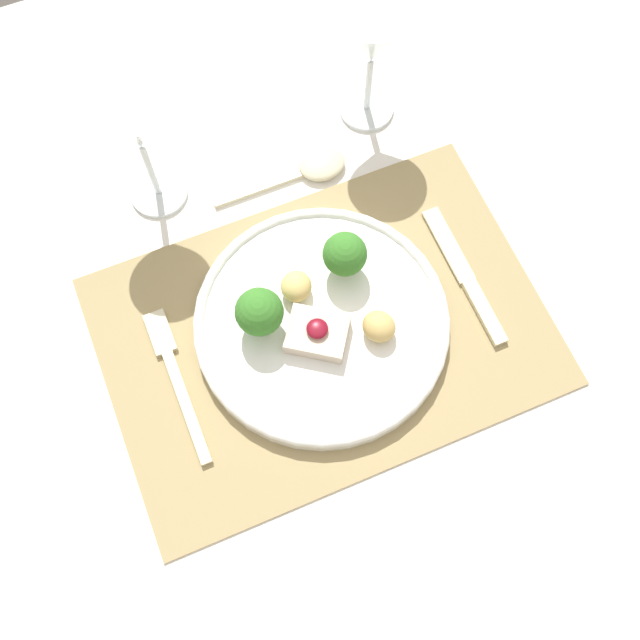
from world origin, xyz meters
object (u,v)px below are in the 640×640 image
(dinner_plate, at_px, (318,319))
(wine_glass_near, at_px, (373,38))
(fork, at_px, (175,374))
(wine_glass_far, at_px, (134,127))
(spoon, at_px, (312,167))
(knife, at_px, (469,284))

(dinner_plate, xyz_separation_m, wine_glass_near, (0.17, 0.25, 0.11))
(fork, xyz_separation_m, wine_glass_far, (0.05, 0.22, 0.13))
(fork, distance_m, spoon, 0.30)
(fork, height_order, wine_glass_far, wine_glass_far)
(wine_glass_far, bearing_deg, wine_glass_near, 3.33)
(fork, xyz_separation_m, spoon, (0.24, 0.18, 0.00))
(wine_glass_near, distance_m, wine_glass_far, 0.28)
(dinner_plate, relative_size, wine_glass_far, 1.58)
(fork, relative_size, knife, 1.00)
(knife, relative_size, wine_glass_near, 1.07)
(knife, bearing_deg, wine_glass_near, 91.34)
(knife, xyz_separation_m, spoon, (-0.10, 0.21, 0.00))
(spoon, xyz_separation_m, wine_glass_near, (0.10, 0.06, 0.12))
(fork, xyz_separation_m, knife, (0.34, -0.03, -0.00))
(fork, bearing_deg, spoon, 37.89)
(dinner_plate, relative_size, spoon, 1.67)
(spoon, distance_m, wine_glass_near, 0.16)
(wine_glass_near, bearing_deg, dinner_plate, -124.27)
(fork, bearing_deg, wine_glass_near, 35.88)
(spoon, height_order, wine_glass_near, wine_glass_near)
(fork, relative_size, wine_glass_near, 1.07)
(dinner_plate, bearing_deg, wine_glass_far, 115.76)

